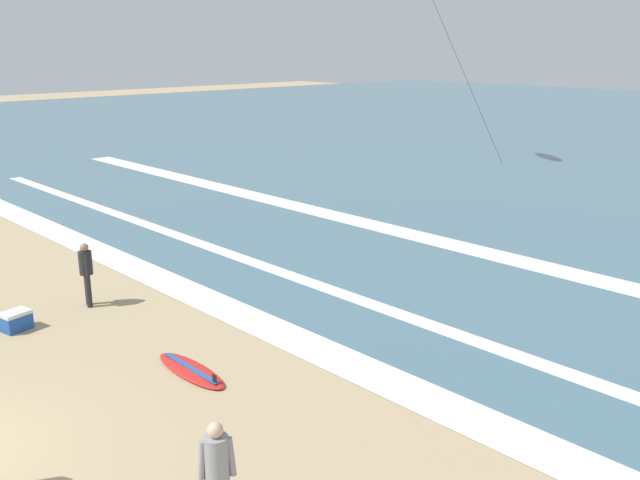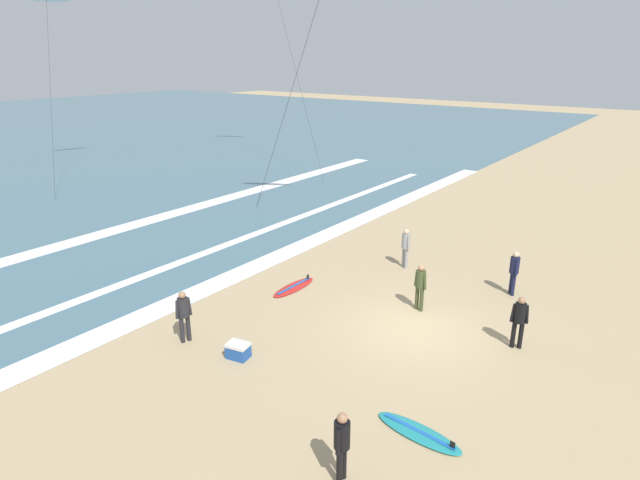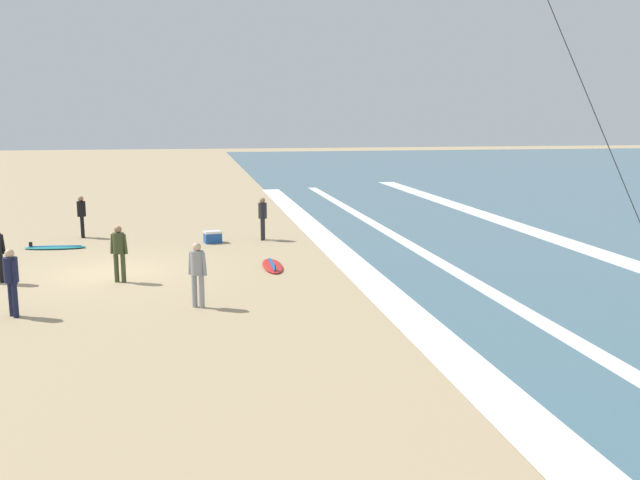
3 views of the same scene
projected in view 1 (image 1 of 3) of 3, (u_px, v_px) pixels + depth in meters
wave_foam_shoreline at (301, 342)px, 14.96m from camera, size 46.06×1.07×0.01m
wave_foam_mid_break at (326, 288)px, 18.26m from camera, size 43.08×0.51×0.01m
wave_foam_outer_break at (452, 244)px, 22.22m from camera, size 48.39×1.10×0.01m
surfer_right_near at (86, 269)px, 16.81m from camera, size 0.51×0.32×1.60m
surfer_mid_group at (217, 467)px, 8.94m from camera, size 0.34×0.48×1.60m
surfboard_near_water at (191, 370)px, 13.60m from camera, size 2.11×0.62×0.25m
cooler_box at (16, 321)px, 15.58m from camera, size 0.56×0.69×0.44m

